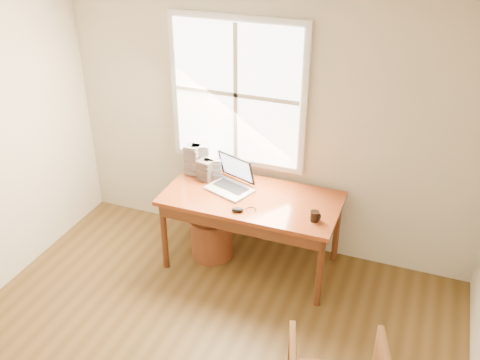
# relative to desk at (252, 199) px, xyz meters

# --- Properties ---
(room_shell) EXTENTS (4.04, 4.54, 2.64)m
(room_shell) POSITION_rel_desk_xyz_m (-0.02, -1.64, 0.59)
(room_shell) COLOR brown
(room_shell) RESTS_ON ground
(desk) EXTENTS (1.60, 0.80, 0.04)m
(desk) POSITION_rel_desk_xyz_m (0.00, 0.00, 0.00)
(desk) COLOR brown
(desk) RESTS_ON room_shell
(wicker_stool) EXTENTS (0.47, 0.47, 0.41)m
(wicker_stool) POSITION_rel_desk_xyz_m (-0.41, 0.00, -0.52)
(wicker_stool) COLOR brown
(wicker_stool) RESTS_ON room_shell
(laptop) EXTENTS (0.52, 0.53, 0.30)m
(laptop) POSITION_rel_desk_xyz_m (-0.23, 0.03, 0.17)
(laptop) COLOR #B8BCC0
(laptop) RESTS_ON desk
(mouse) EXTENTS (0.12, 0.09, 0.04)m
(mouse) POSITION_rel_desk_xyz_m (-0.03, -0.27, 0.04)
(mouse) COLOR black
(mouse) RESTS_ON desk
(coffee_mug) EXTENTS (0.09, 0.09, 0.09)m
(coffee_mug) POSITION_rel_desk_xyz_m (0.62, -0.18, 0.06)
(coffee_mug) COLOR black
(coffee_mug) RESTS_ON desk
(cd_stack_a) EXTENTS (0.19, 0.18, 0.30)m
(cd_stack_a) POSITION_rel_desk_xyz_m (-0.62, 0.27, 0.17)
(cd_stack_a) COLOR #B5B8C1
(cd_stack_a) RESTS_ON desk
(cd_stack_b) EXTENTS (0.15, 0.14, 0.20)m
(cd_stack_b) POSITION_rel_desk_xyz_m (-0.52, 0.15, 0.12)
(cd_stack_b) COLOR #232327
(cd_stack_b) RESTS_ON desk
(cd_stack_c) EXTENTS (0.14, 0.12, 0.30)m
(cd_stack_c) POSITION_rel_desk_xyz_m (-0.68, 0.21, 0.17)
(cd_stack_c) COLOR #9A9BA7
(cd_stack_c) RESTS_ON desk
(cd_stack_d) EXTENTS (0.19, 0.18, 0.20)m
(cd_stack_d) POSITION_rel_desk_xyz_m (-0.48, 0.23, 0.12)
(cd_stack_d) COLOR silver
(cd_stack_d) RESTS_ON desk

